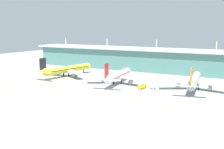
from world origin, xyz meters
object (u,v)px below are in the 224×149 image
Objects in this scene: airliner_middle at (118,76)px; fuel_truck at (142,86)px; airliner_near at (67,69)px; airliner_far at (194,81)px; baggage_cart at (154,87)px.

airliner_middle is 7.92× the size of fuel_truck.
airliner_near is at bearing 172.32° from airliner_middle.
fuel_truck is at bearing -154.45° from airliner_far.
airliner_middle and airliner_far have the same top height.
airliner_far is 36.78m from fuel_truck.
fuel_truck is 1.96× the size of baggage_cart.
airliner_near is 16.92× the size of baggage_cart.
airliner_middle is (56.09, -7.56, -0.01)m from airliner_near.
airliner_middle reaches higher than baggage_cart.
airliner_near and airliner_middle have the same top height.
airliner_middle is at bearing -172.50° from airliner_far.
airliner_near is at bearing 168.90° from fuel_truck.
baggage_cart is (32.03, -4.91, -5.18)m from airliner_middle.
airliner_middle is 26.03m from fuel_truck.
airliner_middle is 32.81m from baggage_cart.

